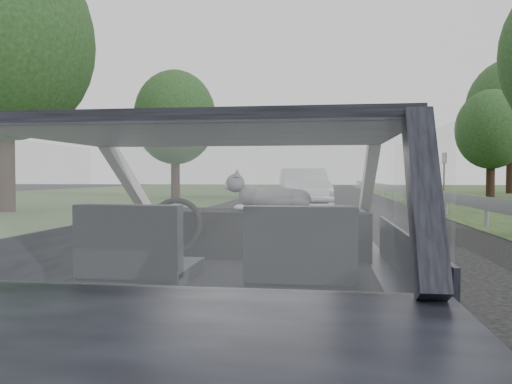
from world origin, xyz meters
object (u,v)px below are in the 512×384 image
(subject_car, at_px, (229,269))
(cat, at_px, (276,197))
(other_car, at_px, (303,189))
(highway_sign, at_px, (444,175))

(subject_car, distance_m, cat, 0.74)
(subject_car, xyz_separation_m, other_car, (-0.22, 15.89, 0.03))
(highway_sign, bearing_deg, other_car, -123.24)
(cat, relative_size, highway_sign, 0.23)
(other_car, bearing_deg, highway_sign, 48.33)
(other_car, distance_m, highway_sign, 13.60)
(cat, distance_m, highway_sign, 27.49)
(cat, bearing_deg, subject_car, -112.75)
(subject_car, distance_m, highway_sign, 28.15)
(cat, height_order, highway_sign, highway_sign)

